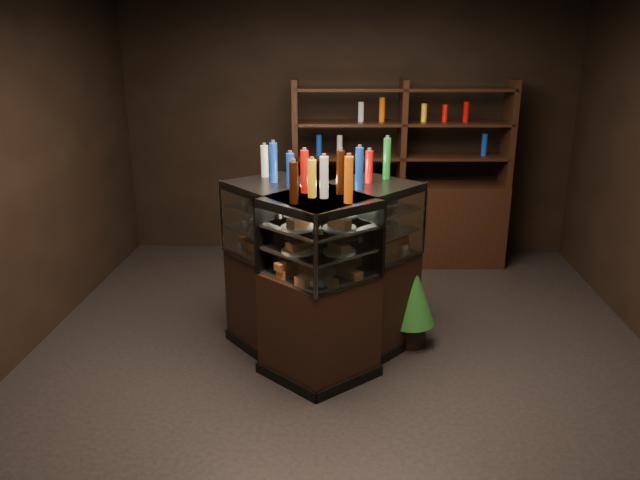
# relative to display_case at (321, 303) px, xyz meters

# --- Properties ---
(ground) EXTENTS (5.00, 5.00, 0.00)m
(ground) POSITION_rel_display_case_xyz_m (0.16, 0.13, -0.46)
(ground) COLOR black
(ground) RESTS_ON ground
(room_shell) EXTENTS (5.02, 5.02, 3.01)m
(room_shell) POSITION_rel_display_case_xyz_m (0.16, 0.13, 1.48)
(room_shell) COLOR black
(room_shell) RESTS_ON ground
(display_case) EXTENTS (1.63, 1.36, 1.37)m
(display_case) POSITION_rel_display_case_xyz_m (0.00, 0.00, 0.00)
(display_case) COLOR black
(display_case) RESTS_ON ground
(food_display) EXTENTS (1.23, 0.98, 0.42)m
(food_display) POSITION_rel_display_case_xyz_m (0.00, -0.01, 0.55)
(food_display) COLOR #CA7B48
(food_display) RESTS_ON display_case
(bottles_top) EXTENTS (1.06, 0.84, 0.30)m
(bottles_top) POSITION_rel_display_case_xyz_m (-0.00, 0.00, 1.04)
(bottles_top) COLOR #D8590A
(bottles_top) RESTS_ON display_case
(potted_conifer) EXTENTS (0.40, 0.40, 0.85)m
(potted_conifer) POSITION_rel_display_case_xyz_m (0.72, 0.25, 0.02)
(potted_conifer) COLOR black
(potted_conifer) RESTS_ON ground
(back_shelving) EXTENTS (2.31, 0.53, 2.00)m
(back_shelving) POSITION_rel_display_case_xyz_m (0.74, 2.18, 0.15)
(back_shelving) COLOR black
(back_shelving) RESTS_ON ground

